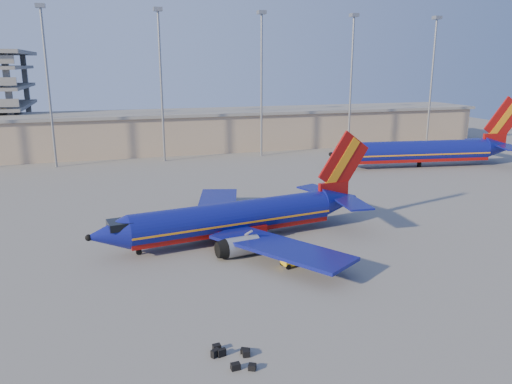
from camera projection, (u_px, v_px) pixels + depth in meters
ground at (257, 231)px, 57.21m from camera, size 220.00×220.00×0.00m
terminal_building at (224, 129)px, 112.67m from camera, size 122.00×16.00×8.50m
light_mast_row at (212, 69)px, 96.84m from camera, size 101.60×1.60×28.65m
aircraft_main at (240, 218)px, 54.18m from camera, size 32.70×31.23×11.12m
aircraft_second at (425, 151)px, 92.13m from camera, size 37.69×14.60×12.79m
baggage_tug at (293, 258)px, 47.14m from camera, size 2.24×1.59×1.47m
luggage_pile at (232, 356)px, 32.40m from camera, size 2.67×3.34×0.52m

